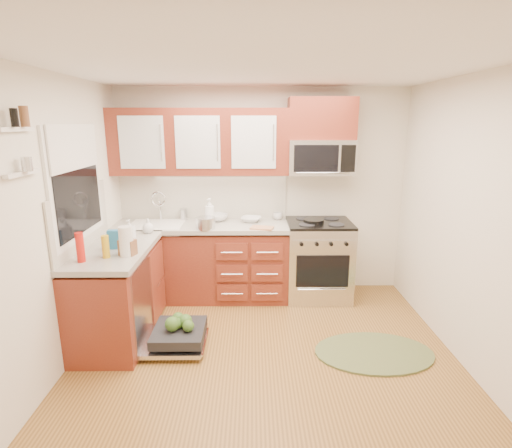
{
  "coord_description": "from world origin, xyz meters",
  "views": [
    {
      "loc": [
        -0.12,
        -3.14,
        2.1
      ],
      "look_at": [
        -0.08,
        0.85,
        1.07
      ],
      "focal_mm": 28.0,
      "sensor_mm": 36.0,
      "label": 1
    }
  ],
  "objects_px": {
    "skillet": "(314,221)",
    "stock_pot": "(205,223)",
    "range": "(318,260)",
    "microwave": "(320,157)",
    "rug": "(374,353)",
    "bowl_b": "(217,217)",
    "paper_towel_roll": "(126,241)",
    "cutting_board": "(262,228)",
    "bowl_a": "(251,219)",
    "cup": "(278,216)",
    "sink": "(157,235)",
    "dishwasher": "(175,337)",
    "upper_cabinets": "(200,142)"
  },
  "relations": [
    {
      "from": "dishwasher",
      "to": "cup",
      "type": "bearing_deg",
      "value": 51.86
    },
    {
      "from": "rug",
      "to": "cutting_board",
      "type": "relative_size",
      "value": 4.4
    },
    {
      "from": "paper_towel_roll",
      "to": "bowl_a",
      "type": "xyz_separation_m",
      "value": [
        1.12,
        1.25,
        -0.11
      ]
    },
    {
      "from": "skillet",
      "to": "bowl_b",
      "type": "xyz_separation_m",
      "value": [
        -1.15,
        0.22,
        -0.01
      ]
    },
    {
      "from": "bowl_a",
      "to": "cup",
      "type": "bearing_deg",
      "value": 18.04
    },
    {
      "from": "skillet",
      "to": "bowl_b",
      "type": "height_order",
      "value": "bowl_b"
    },
    {
      "from": "microwave",
      "to": "paper_towel_roll",
      "type": "height_order",
      "value": "microwave"
    },
    {
      "from": "paper_towel_roll",
      "to": "range",
      "type": "bearing_deg",
      "value": 30.56
    },
    {
      "from": "sink",
      "to": "stock_pot",
      "type": "bearing_deg",
      "value": -18.36
    },
    {
      "from": "sink",
      "to": "dishwasher",
      "type": "distance_m",
      "value": 1.38
    },
    {
      "from": "microwave",
      "to": "cutting_board",
      "type": "height_order",
      "value": "microwave"
    },
    {
      "from": "cutting_board",
      "to": "bowl_a",
      "type": "bearing_deg",
      "value": 111.11
    },
    {
      "from": "range",
      "to": "bowl_a",
      "type": "bearing_deg",
      "value": 172.16
    },
    {
      "from": "upper_cabinets",
      "to": "rug",
      "type": "bearing_deg",
      "value": -39.3
    },
    {
      "from": "cutting_board",
      "to": "range",
      "type": "bearing_deg",
      "value": 16.98
    },
    {
      "from": "range",
      "to": "bowl_b",
      "type": "height_order",
      "value": "bowl_b"
    },
    {
      "from": "bowl_a",
      "to": "cup",
      "type": "distance_m",
      "value": 0.35
    },
    {
      "from": "paper_towel_roll",
      "to": "cup",
      "type": "distance_m",
      "value": 1.99
    },
    {
      "from": "cup",
      "to": "cutting_board",
      "type": "bearing_deg",
      "value": -115.8
    },
    {
      "from": "range",
      "to": "rug",
      "type": "bearing_deg",
      "value": -75.27
    },
    {
      "from": "range",
      "to": "rug",
      "type": "relative_size",
      "value": 0.86
    },
    {
      "from": "range",
      "to": "dishwasher",
      "type": "xyz_separation_m",
      "value": [
        -1.54,
        -1.13,
        -0.38
      ]
    },
    {
      "from": "upper_cabinets",
      "to": "bowl_a",
      "type": "height_order",
      "value": "upper_cabinets"
    },
    {
      "from": "stock_pot",
      "to": "bowl_b",
      "type": "xyz_separation_m",
      "value": [
        0.1,
        0.38,
        -0.03
      ]
    },
    {
      "from": "bowl_a",
      "to": "bowl_b",
      "type": "bearing_deg",
      "value": 172.01
    },
    {
      "from": "rug",
      "to": "skillet",
      "type": "bearing_deg",
      "value": 108.69
    },
    {
      "from": "upper_cabinets",
      "to": "microwave",
      "type": "distance_m",
      "value": 1.42
    },
    {
      "from": "dishwasher",
      "to": "rug",
      "type": "distance_m",
      "value": 1.88
    },
    {
      "from": "bowl_a",
      "to": "upper_cabinets",
      "type": "bearing_deg",
      "value": 176.8
    },
    {
      "from": "bowl_b",
      "to": "cup",
      "type": "xyz_separation_m",
      "value": [
        0.75,
        0.05,
        0.0
      ]
    },
    {
      "from": "microwave",
      "to": "stock_pot",
      "type": "distance_m",
      "value": 1.54
    },
    {
      "from": "paper_towel_roll",
      "to": "bowl_a",
      "type": "bearing_deg",
      "value": 48.22
    },
    {
      "from": "bowl_b",
      "to": "cup",
      "type": "height_order",
      "value": "cup"
    },
    {
      "from": "bowl_a",
      "to": "cutting_board",
      "type": "bearing_deg",
      "value": -68.89
    },
    {
      "from": "range",
      "to": "microwave",
      "type": "bearing_deg",
      "value": 90.0
    },
    {
      "from": "skillet",
      "to": "stock_pot",
      "type": "distance_m",
      "value": 1.26
    },
    {
      "from": "upper_cabinets",
      "to": "sink",
      "type": "bearing_deg",
      "value": -163.55
    },
    {
      "from": "stock_pot",
      "to": "cup",
      "type": "bearing_deg",
      "value": 26.9
    },
    {
      "from": "rug",
      "to": "bowl_a",
      "type": "bearing_deg",
      "value": 129.53
    },
    {
      "from": "microwave",
      "to": "paper_towel_roll",
      "type": "distance_m",
      "value": 2.39
    },
    {
      "from": "skillet",
      "to": "stock_pot",
      "type": "xyz_separation_m",
      "value": [
        -1.25,
        -0.16,
        0.02
      ]
    },
    {
      "from": "range",
      "to": "microwave",
      "type": "height_order",
      "value": "microwave"
    },
    {
      "from": "cutting_board",
      "to": "upper_cabinets",
      "type": "bearing_deg",
      "value": 153.66
    },
    {
      "from": "rug",
      "to": "bowl_b",
      "type": "bearing_deg",
      "value": 137.15
    },
    {
      "from": "range",
      "to": "cup",
      "type": "distance_m",
      "value": 0.72
    },
    {
      "from": "stock_pot",
      "to": "cup",
      "type": "xyz_separation_m",
      "value": [
        0.85,
        0.43,
        -0.02
      ]
    },
    {
      "from": "microwave",
      "to": "cup",
      "type": "relative_size",
      "value": 6.71
    },
    {
      "from": "microwave",
      "to": "cup",
      "type": "height_order",
      "value": "microwave"
    },
    {
      "from": "microwave",
      "to": "cutting_board",
      "type": "relative_size",
      "value": 3.03
    },
    {
      "from": "range",
      "to": "cup",
      "type": "xyz_separation_m",
      "value": [
        -0.48,
        0.22,
        0.49
      ]
    }
  ]
}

